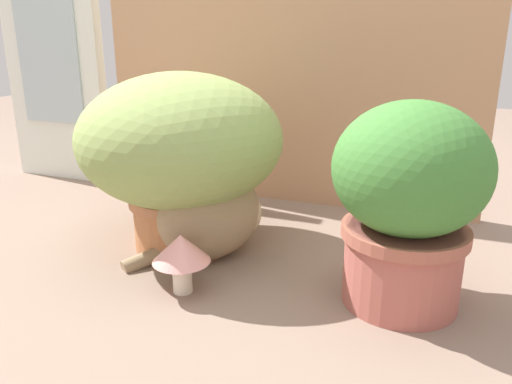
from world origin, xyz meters
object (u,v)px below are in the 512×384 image
object	(u,v)px
grass_planter	(181,149)
cat	(216,208)
leafy_planter	(408,198)
mushroom_ornament_pink	(181,252)
mushroom_ornament_red	(183,228)

from	to	relation	value
grass_planter	cat	world-z (taller)	grass_planter
leafy_planter	mushroom_ornament_pink	distance (m)	0.46
cat	mushroom_ornament_red	size ratio (longest dim) A/B	2.58
grass_planter	leafy_planter	world-z (taller)	grass_planter
mushroom_ornament_pink	mushroom_ornament_red	size ratio (longest dim) A/B	1.03
grass_planter	leafy_planter	xyz separation A→B (m)	(0.54, -0.09, -0.03)
mushroom_ornament_pink	mushroom_ornament_red	xyz separation A→B (m)	(-0.06, 0.12, 0.00)
grass_planter	leafy_planter	bearing A→B (deg)	-9.87
mushroom_ornament_pink	leafy_planter	bearing A→B (deg)	16.24
leafy_planter	cat	bearing A→B (deg)	171.38
leafy_planter	grass_planter	bearing A→B (deg)	170.13
grass_planter	cat	distance (m)	0.17
grass_planter	mushroom_ornament_red	distance (m)	0.20
leafy_planter	cat	size ratio (longest dim) A/B	1.26
mushroom_ornament_pink	mushroom_ornament_red	bearing A→B (deg)	117.39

